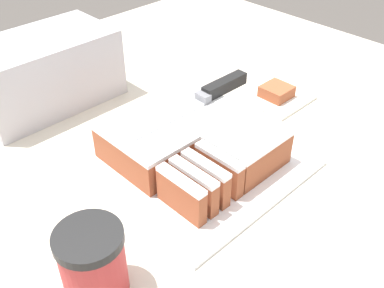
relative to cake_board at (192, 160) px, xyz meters
The scene contains 7 objects.
cake_board is the anchor object (origin of this frame).
cake 0.03m from the cake_board, 48.47° to the left, with size 0.23×0.24×0.06m.
knife 0.13m from the cake_board, 25.81° to the left, with size 0.27×0.03×0.02m.
coffee_cup 0.28m from the cake_board, 159.03° to the right, with size 0.08×0.08×0.10m.
paper_napkin 0.27m from the cake_board, ahead, with size 0.12×0.12×0.01m.
brownie 0.27m from the cake_board, ahead, with size 0.06×0.06×0.02m.
storage_box 0.36m from the cake_board, 101.80° to the left, with size 0.28×0.16×0.14m.
Camera 1 is at (-0.40, -0.52, 1.36)m, focal length 42.00 mm.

